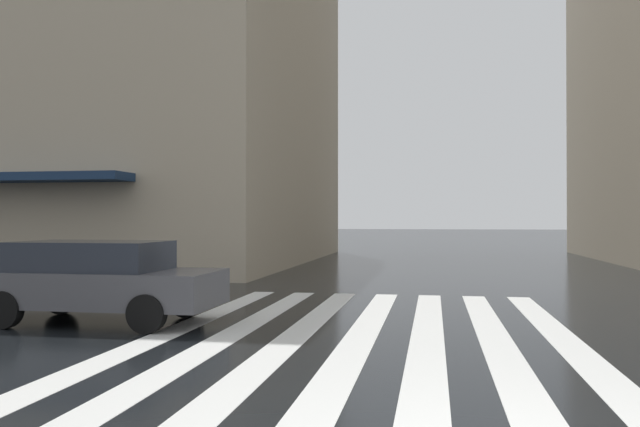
{
  "coord_description": "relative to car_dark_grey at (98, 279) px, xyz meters",
  "views": [
    {
      "loc": [
        -4.71,
        0.76,
        1.8
      ],
      "look_at": [
        9.07,
        3.22,
        1.92
      ],
      "focal_mm": 35.82,
      "sensor_mm": 36.0,
      "label": 1
    }
  ],
  "objects": [
    {
      "name": "car_dark_grey",
      "position": [
        0.0,
        0.0,
        0.0
      ],
      "size": [
        1.85,
        4.1,
        1.41
      ],
      "color": "#4C4C51",
      "rests_on": "ground_plane"
    },
    {
      "name": "haussmann_block_mid",
      "position": [
        15.71,
        10.52,
        9.62
      ],
      "size": [
        18.63,
        22.15,
        21.2
      ],
      "color": "tan",
      "rests_on": "ground_plane"
    },
    {
      "name": "zebra_crossing",
      "position": [
        -1.5,
        -4.64,
        -0.75
      ],
      "size": [
        13.0,
        6.5,
        0.01
      ],
      "color": "silver",
      "rests_on": "ground_plane"
    }
  ]
}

